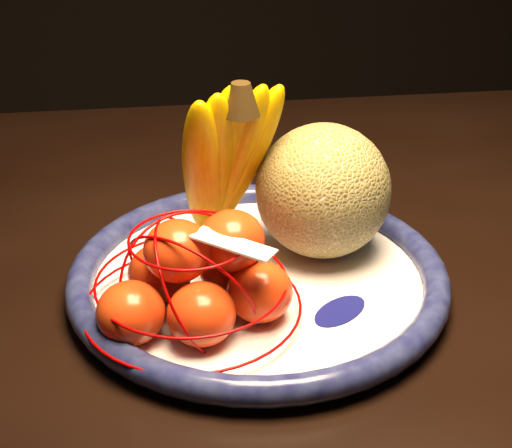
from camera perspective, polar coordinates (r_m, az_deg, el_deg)
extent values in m
cube|color=black|center=(0.87, -12.51, -3.59)|extent=(1.60, 1.03, 0.04)
cylinder|color=black|center=(1.53, 17.25, -6.11)|extent=(0.06, 0.06, 0.73)
cylinder|color=white|center=(0.78, 0.15, -4.37)|extent=(0.34, 0.34, 0.01)
torus|color=#0D0E3D|center=(0.78, 0.15, -3.67)|extent=(0.38, 0.38, 0.03)
cylinder|color=white|center=(0.79, 0.15, -4.66)|extent=(0.17, 0.17, 0.01)
ellipsoid|color=navy|center=(0.73, 6.12, -6.31)|extent=(0.14, 0.13, 0.00)
ellipsoid|color=navy|center=(0.85, -3.13, -0.95)|extent=(0.11, 0.13, 0.00)
ellipsoid|color=navy|center=(0.77, -7.88, -4.72)|extent=(0.11, 0.07, 0.00)
sphere|color=olive|center=(0.80, 4.90, 2.42)|extent=(0.14, 0.14, 0.14)
ellipsoid|color=#FFC400|center=(0.77, -3.80, 4.24)|extent=(0.06, 0.13, 0.20)
ellipsoid|color=#FFC400|center=(0.78, -3.21, 4.45)|extent=(0.05, 0.12, 0.20)
ellipsoid|color=#FFC400|center=(0.78, -2.75, 4.68)|extent=(0.07, 0.11, 0.20)
ellipsoid|color=#FFC400|center=(0.78, -2.29, 4.79)|extent=(0.08, 0.12, 0.20)
ellipsoid|color=#FFC400|center=(0.79, -1.70, 4.82)|extent=(0.10, 0.12, 0.20)
ellipsoid|color=#FFC400|center=(0.79, -1.14, 4.89)|extent=(0.12, 0.11, 0.20)
cone|color=black|center=(0.75, -2.62, 11.11)|extent=(0.04, 0.04, 0.03)
ellipsoid|color=#F64A18|center=(0.69, -9.10, -6.40)|extent=(0.06, 0.06, 0.06)
ellipsoid|color=#F64A18|center=(0.68, -3.99, -6.56)|extent=(0.06, 0.06, 0.06)
ellipsoid|color=#F64A18|center=(0.71, 0.26, -4.93)|extent=(0.06, 0.06, 0.06)
ellipsoid|color=#F64A18|center=(0.74, -7.01, -3.59)|extent=(0.06, 0.06, 0.06)
ellipsoid|color=#F64A18|center=(0.75, -1.98, -2.99)|extent=(0.06, 0.06, 0.06)
ellipsoid|color=#F64A18|center=(0.69, -5.74, -1.96)|extent=(0.06, 0.06, 0.06)
ellipsoid|color=#F64A18|center=(0.70, -1.77, -1.22)|extent=(0.06, 0.06, 0.06)
torus|color=#A60201|center=(0.72, -4.65, -5.87)|extent=(0.21, 0.21, 0.00)
torus|color=#A60201|center=(0.71, -4.73, -4.14)|extent=(0.18, 0.18, 0.00)
torus|color=#A60201|center=(0.68, -4.87, -1.06)|extent=(0.11, 0.11, 0.00)
torus|color=#A60201|center=(0.71, -4.71, -4.46)|extent=(0.15, 0.10, 0.12)
torus|color=#A60201|center=(0.71, -4.71, -4.46)|extent=(0.09, 0.14, 0.12)
torus|color=#A60201|center=(0.71, -4.71, -4.46)|extent=(0.14, 0.14, 0.12)
cube|color=white|center=(0.66, -1.65, -1.45)|extent=(0.07, 0.06, 0.01)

